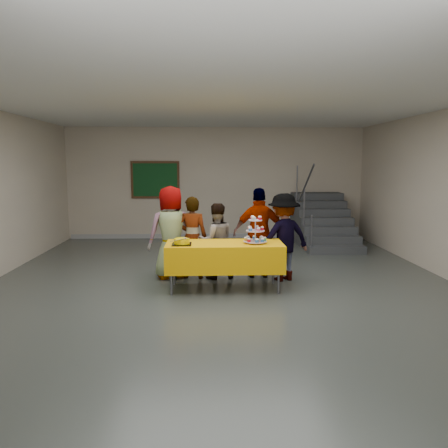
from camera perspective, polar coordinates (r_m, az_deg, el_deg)
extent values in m
plane|color=#4C514C|center=(7.19, -0.26, -8.58)|extent=(10.00, 10.00, 0.00)
cube|color=#C3B59D|center=(11.90, -1.08, 5.33)|extent=(8.00, 0.04, 3.00)
cube|color=#C3B59D|center=(1.98, 4.66, -8.11)|extent=(8.00, 0.04, 3.00)
cube|color=silver|center=(6.95, -0.27, 15.84)|extent=(8.00, 10.00, 0.04)
cube|color=#999999|center=(12.03, -1.06, -1.54)|extent=(7.90, 0.03, 0.12)
cylinder|color=#595960|center=(6.86, -6.91, -6.28)|extent=(0.04, 0.04, 0.73)
cylinder|color=#595960|center=(6.93, 7.16, -6.15)|extent=(0.04, 0.04, 0.73)
cylinder|color=#595960|center=(7.42, -6.55, -5.18)|extent=(0.04, 0.04, 0.73)
cylinder|color=#595960|center=(7.48, 6.44, -5.07)|extent=(0.04, 0.04, 0.73)
cube|color=#595960|center=(7.05, 0.06, -2.72)|extent=(1.80, 0.70, 0.02)
cube|color=#F2A804|center=(7.08, 0.06, -4.23)|extent=(1.88, 0.78, 0.44)
cylinder|color=silver|center=(7.04, 4.10, -2.46)|extent=(0.18, 0.18, 0.01)
cylinder|color=silver|center=(7.01, 4.11, -0.81)|extent=(0.02, 0.02, 0.42)
cylinder|color=silver|center=(7.04, 4.10, -2.26)|extent=(0.38, 0.38, 0.01)
cylinder|color=silver|center=(7.01, 4.11, -0.89)|extent=(0.30, 0.30, 0.01)
cylinder|color=silver|center=(6.99, 4.13, 0.49)|extent=(0.22, 0.22, 0.01)
cube|color=black|center=(6.92, -5.53, -2.63)|extent=(0.30, 0.30, 0.02)
cylinder|color=#FFD200|center=(6.91, -5.54, -2.27)|extent=(0.25, 0.25, 0.07)
ellipsoid|color=#FFD200|center=(6.90, -5.54, -1.99)|extent=(0.25, 0.25, 0.05)
ellipsoid|color=white|center=(6.86, -5.19, -1.90)|extent=(0.08, 0.08, 0.02)
cube|color=silver|center=(6.77, -5.78, -2.04)|extent=(0.30, 0.16, 0.04)
imported|color=slate|center=(7.82, -6.94, -1.08)|extent=(0.94, 0.78, 1.65)
imported|color=slate|center=(7.77, -4.17, -1.78)|extent=(0.58, 0.43, 1.47)
imported|color=slate|center=(7.74, -1.05, -2.26)|extent=(0.75, 0.64, 1.35)
imported|color=slate|center=(7.83, 4.68, -1.17)|extent=(0.95, 0.39, 1.61)
imported|color=slate|center=(7.69, 7.78, -1.72)|extent=(1.12, 0.87, 1.53)
cube|color=#424447|center=(10.26, 14.48, -3.29)|extent=(1.30, 0.30, 0.18)
cube|color=#424447|center=(10.53, 14.03, -2.49)|extent=(1.30, 0.30, 0.36)
cube|color=#424447|center=(10.79, 13.61, -1.74)|extent=(1.30, 0.30, 0.54)
cube|color=#424447|center=(11.06, 13.20, -1.02)|extent=(1.30, 0.30, 0.72)
cube|color=#424447|center=(11.34, 12.82, -0.33)|extent=(1.30, 0.30, 0.90)
cube|color=#424447|center=(11.61, 12.45, 0.32)|extent=(1.30, 0.30, 1.08)
cube|color=#424447|center=(11.89, 12.10, 0.94)|extent=(1.30, 0.30, 1.26)
cube|color=#424447|center=(12.18, 11.76, 1.12)|extent=(1.30, 0.30, 1.26)
cylinder|color=#595960|center=(9.99, 11.34, -1.39)|extent=(0.04, 0.04, 0.90)
cylinder|color=#595960|center=(10.70, 10.42, 2.16)|extent=(0.04, 0.04, 0.90)
cylinder|color=#595960|center=(11.53, 9.52, 5.29)|extent=(0.04, 0.04, 0.90)
cylinder|color=#595960|center=(10.71, 10.42, 4.59)|extent=(0.04, 1.85, 1.20)
cube|color=#472B16|center=(11.95, -8.96, 5.73)|extent=(1.30, 0.04, 1.00)
cube|color=#17481F|center=(11.92, -8.97, 5.72)|extent=(1.18, 0.02, 0.88)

